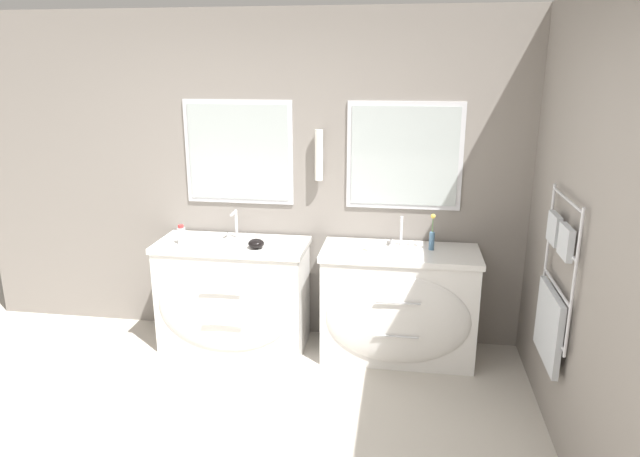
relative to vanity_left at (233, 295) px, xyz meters
name	(u,v)px	position (x,y,z in m)	size (l,w,h in m)	color
wall_back	(289,179)	(0.40, 0.35, 0.87)	(5.33, 0.14, 2.60)	gray
wall_right	(583,235)	(2.28, -0.87, 0.86)	(0.13, 4.26, 2.60)	gray
vanity_left	(233,295)	(0.00, 0.00, 0.00)	(1.17, 0.58, 0.86)	white
vanity_right	(398,305)	(1.30, 0.00, 0.00)	(1.17, 0.58, 0.86)	white
faucet_left	(236,224)	(0.00, 0.16, 0.54)	(0.17, 0.14, 0.23)	silver
faucet_right	(401,231)	(1.30, 0.16, 0.54)	(0.17, 0.14, 0.23)	silver
toiletry_bottle	(181,235)	(-0.37, -0.05, 0.49)	(0.06, 0.06, 0.15)	silver
amenity_bowl	(256,244)	(0.23, -0.08, 0.46)	(0.12, 0.12, 0.07)	black
flower_vase	(432,236)	(1.53, 0.08, 0.53)	(0.04, 0.04, 0.28)	teal
soap_dish	(368,251)	(1.06, -0.06, 0.44)	(0.11, 0.08, 0.04)	white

